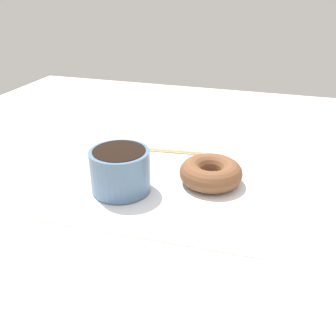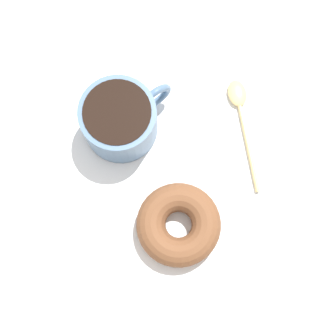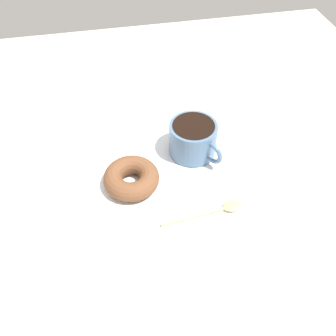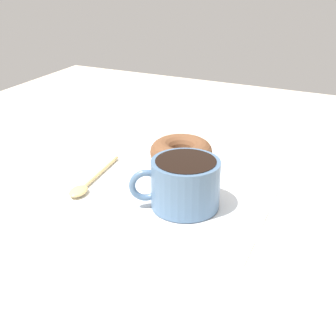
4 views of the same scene
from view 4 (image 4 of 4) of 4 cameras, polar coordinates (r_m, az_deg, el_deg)
ground_plane at (r=70.67cm, az=0.32°, el=-2.84°), size 120.00×120.00×2.00cm
napkin at (r=71.21cm, az=-0.00°, el=-1.57°), size 33.36×33.36×0.30cm
coffee_cup at (r=62.61cm, az=2.00°, el=-1.79°), size 9.31×11.12×6.74cm
donut at (r=76.50cm, az=1.62°, el=1.99°), size 10.23×10.23×3.56cm
spoon at (r=69.96cm, az=-9.95°, el=-1.99°), size 14.93×3.04×0.90cm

